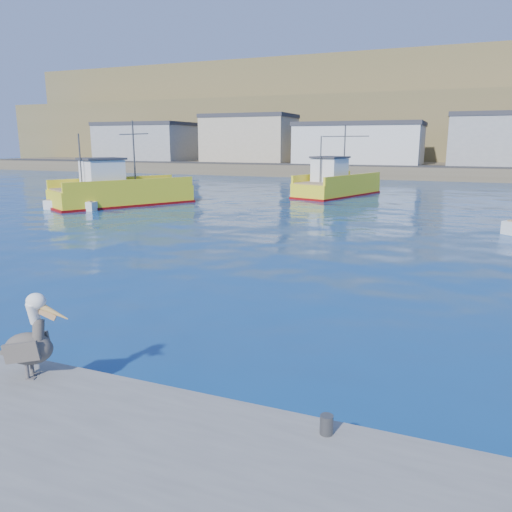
{
  "coord_description": "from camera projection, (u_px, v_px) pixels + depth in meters",
  "views": [
    {
      "loc": [
        4.54,
        -9.95,
        4.73
      ],
      "look_at": [
        -1.22,
        4.18,
        1.25
      ],
      "focal_mm": 35.0,
      "sensor_mm": 36.0,
      "label": 1
    }
  ],
  "objects": [
    {
      "name": "ground",
      "position": [
        237.0,
        349.0,
        11.7
      ],
      "size": [
        260.0,
        260.0,
        0.0
      ],
      "primitive_type": "plane",
      "color": "navy",
      "rests_on": "ground"
    },
    {
      "name": "dock_bollards",
      "position": [
        185.0,
        395.0,
        8.27
      ],
      "size": [
        36.2,
        0.2,
        0.3
      ],
      "color": "#4C4C4C",
      "rests_on": "dock"
    },
    {
      "name": "far_shore",
      "position": [
        443.0,
        123.0,
        108.31
      ],
      "size": [
        200.0,
        81.0,
        24.0
      ],
      "color": "brown",
      "rests_on": "ground"
    },
    {
      "name": "trawler_yellow_a",
      "position": [
        120.0,
        192.0,
        38.25
      ],
      "size": [
        8.32,
        11.1,
        6.44
      ],
      "color": "yellow",
      "rests_on": "ground"
    },
    {
      "name": "trawler_yellow_b",
      "position": [
        336.0,
        185.0,
        45.04
      ],
      "size": [
        6.4,
        10.67,
        6.36
      ],
      "color": "yellow",
      "rests_on": "ground"
    },
    {
      "name": "skiff_left",
      "position": [
        73.0,
        206.0,
        36.07
      ],
      "size": [
        4.16,
        1.84,
        0.88
      ],
      "color": "silver",
      "rests_on": "ground"
    },
    {
      "name": "pelican",
      "position": [
        31.0,
        342.0,
        9.09
      ],
      "size": [
        1.28,
        0.81,
        1.61
      ],
      "color": "#595451",
      "rests_on": "dock"
    }
  ]
}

